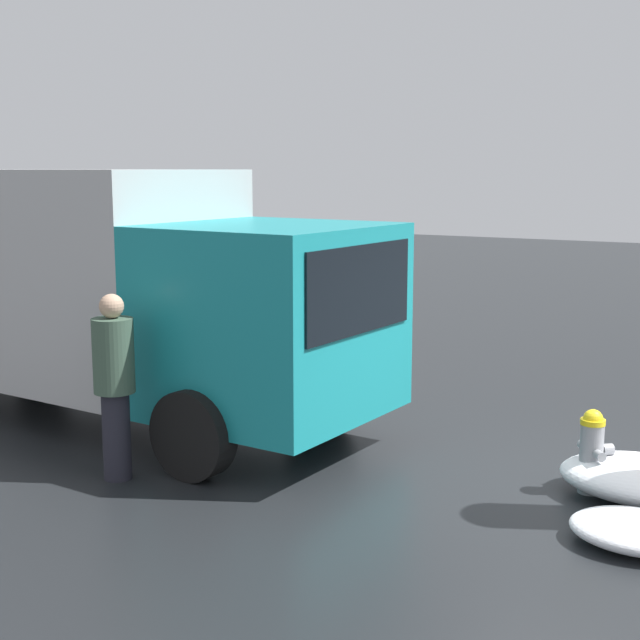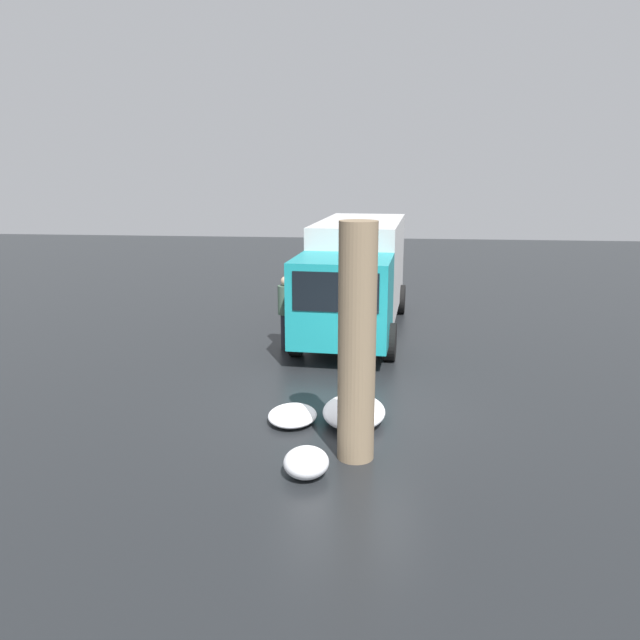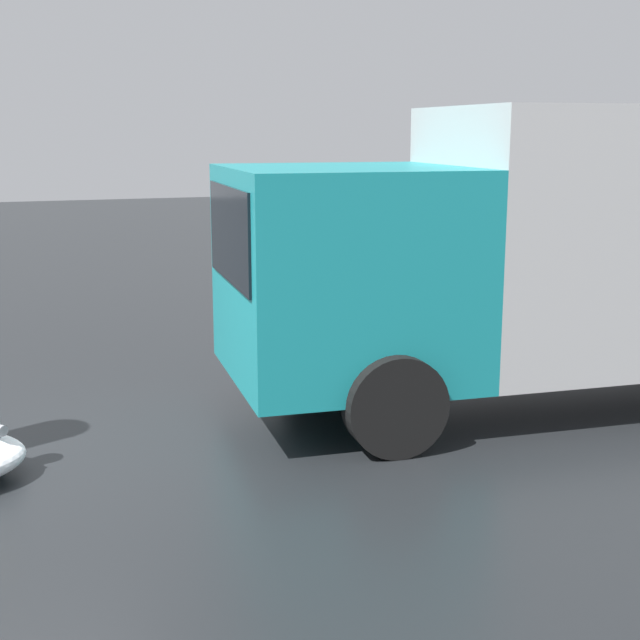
{
  "view_description": "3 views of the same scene",
  "coord_description": "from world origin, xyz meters",
  "px_view_note": "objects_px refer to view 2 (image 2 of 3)",
  "views": [
    {
      "loc": [
        -1.74,
        8.19,
        3.01
      ],
      "look_at": [
        3.15,
        -0.41,
        1.32
      ],
      "focal_mm": 50.0,
      "sensor_mm": 36.0,
      "label": 1
    },
    {
      "loc": [
        -10.98,
        -0.57,
        4.44
      ],
      "look_at": [
        2.2,
        0.83,
        1.21
      ],
      "focal_mm": 35.0,
      "sensor_mm": 36.0,
      "label": 2
    },
    {
      "loc": [
        0.22,
        -7.4,
        2.77
      ],
      "look_at": [
        3.06,
        0.5,
        0.98
      ],
      "focal_mm": 50.0,
      "sensor_mm": 36.0,
      "label": 3
    }
  ],
  "objects_px": {
    "tree_trunk": "(357,343)",
    "pedestrian": "(286,309)",
    "delivery_truck": "(357,273)",
    "fire_hydrant": "(352,390)"
  },
  "relations": [
    {
      "from": "tree_trunk",
      "to": "pedestrian",
      "type": "bearing_deg",
      "value": 18.92
    },
    {
      "from": "delivery_truck",
      "to": "tree_trunk",
      "type": "bearing_deg",
      "value": 96.71
    },
    {
      "from": "tree_trunk",
      "to": "pedestrian",
      "type": "xyz_separation_m",
      "value": [
        6.03,
        2.07,
        -0.87
      ]
    },
    {
      "from": "delivery_truck",
      "to": "pedestrian",
      "type": "xyz_separation_m",
      "value": [
        -2.01,
        1.67,
        -0.63
      ]
    },
    {
      "from": "fire_hydrant",
      "to": "tree_trunk",
      "type": "distance_m",
      "value": 2.4
    },
    {
      "from": "fire_hydrant",
      "to": "delivery_truck",
      "type": "bearing_deg",
      "value": 142.83
    },
    {
      "from": "delivery_truck",
      "to": "pedestrian",
      "type": "relative_size",
      "value": 4.2
    },
    {
      "from": "pedestrian",
      "to": "delivery_truck",
      "type": "bearing_deg",
      "value": -106.16
    },
    {
      "from": "tree_trunk",
      "to": "delivery_truck",
      "type": "height_order",
      "value": "tree_trunk"
    },
    {
      "from": "delivery_truck",
      "to": "pedestrian",
      "type": "distance_m",
      "value": 2.69
    }
  ]
}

